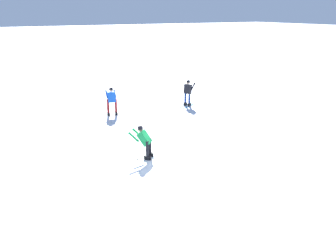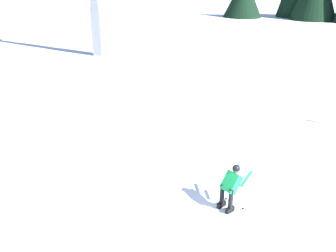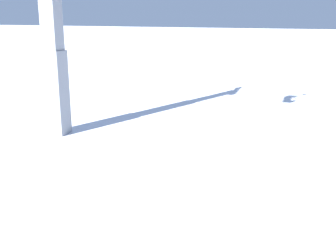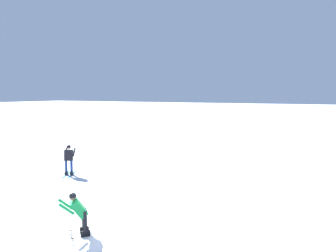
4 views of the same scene
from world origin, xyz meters
The scene contains 4 objects.
ground_plane centered at (0.00, 0.00, 0.00)m, with size 260.00×260.00×0.00m, color white.
skier_carving_main centered at (0.65, 0.27, 0.77)m, with size 1.53×1.50×1.48m.
skier_distant_uphill centered at (-5.15, -5.54, 0.92)m, with size 1.55×1.06×1.63m.
skier_distant_downhill centered at (-0.34, -5.93, 0.91)m, with size 0.87×1.86×1.62m.
Camera 1 is at (6.01, 11.55, 5.59)m, focal length 36.18 mm.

